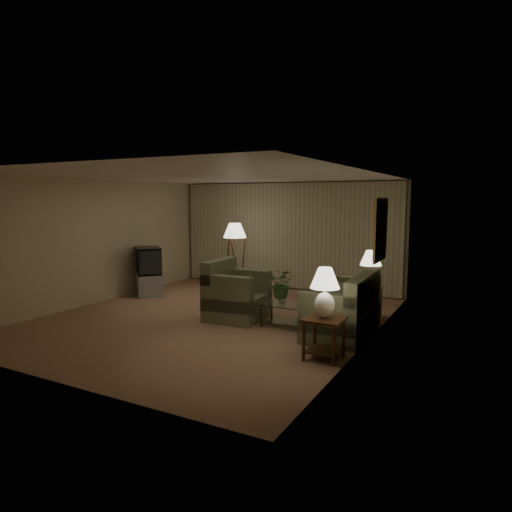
{
  "coord_description": "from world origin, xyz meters",
  "views": [
    {
      "loc": [
        4.76,
        -7.15,
        2.28
      ],
      "look_at": [
        0.64,
        0.6,
        1.18
      ],
      "focal_mm": 32.0,
      "sensor_mm": 36.0,
      "label": 1
    }
  ],
  "objects": [
    {
      "name": "sofa",
      "position": [
        2.5,
        0.23,
        0.41
      ],
      "size": [
        1.92,
        1.05,
        0.83
      ],
      "rotation": [
        0.0,
        0.0,
        -1.54
      ],
      "color": "#6A714F",
      "rests_on": "ground"
    },
    {
      "name": "table_lamp_near",
      "position": [
        2.65,
        -1.12,
        1.03
      ],
      "size": [
        0.42,
        0.42,
        0.72
      ],
      "color": "white",
      "rests_on": "side_table_near"
    },
    {
      "name": "flowers",
      "position": [
        1.41,
        0.13,
        0.85
      ],
      "size": [
        0.48,
        0.42,
        0.53
      ],
      "primitive_type": "imported",
      "rotation": [
        0.0,
        0.0,
        0.03
      ],
      "color": "#34672E",
      "rests_on": "vase"
    },
    {
      "name": "side_table_far",
      "position": [
        2.65,
        1.48,
        0.39
      ],
      "size": [
        0.46,
        0.39,
        0.6
      ],
      "color": "#3A1F0F",
      "rests_on": "ground"
    },
    {
      "name": "floor_lamp",
      "position": [
        -0.81,
        2.23,
        0.89
      ],
      "size": [
        0.55,
        0.55,
        1.7
      ],
      "color": "#3A1F0F",
      "rests_on": "ground"
    },
    {
      "name": "armchair",
      "position": [
        0.45,
        0.19,
        0.44
      ],
      "size": [
        1.16,
        1.11,
        0.89
      ],
      "rotation": [
        0.0,
        0.0,
        1.63
      ],
      "color": "#6A714F",
      "rests_on": "ground"
    },
    {
      "name": "ground",
      "position": [
        0.0,
        0.0,
        0.0
      ],
      "size": [
        7.0,
        7.0,
        0.0
      ],
      "primitive_type": "plane",
      "color": "tan",
      "rests_on": "ground"
    },
    {
      "name": "vase",
      "position": [
        1.41,
        0.13,
        0.5
      ],
      "size": [
        0.21,
        0.21,
        0.17
      ],
      "primitive_type": "imported",
      "rotation": [
        0.0,
        0.0,
        0.32
      ],
      "color": "white",
      "rests_on": "coffee_table"
    },
    {
      "name": "coffee_table",
      "position": [
        1.56,
        0.13,
        0.28
      ],
      "size": [
        1.06,
        0.58,
        0.41
      ],
      "color": "silver",
      "rests_on": "ground"
    },
    {
      "name": "room_shell",
      "position": [
        0.02,
        1.51,
        1.75
      ],
      "size": [
        6.04,
        7.02,
        2.72
      ],
      "color": "beige",
      "rests_on": "ground"
    },
    {
      "name": "ottoman",
      "position": [
        -0.97,
        2.38,
        0.22
      ],
      "size": [
        0.84,
        0.84,
        0.44
      ],
      "primitive_type": "cylinder",
      "rotation": [
        0.0,
        0.0,
        0.33
      ],
      "color": "#A55537",
      "rests_on": "ground"
    },
    {
      "name": "book",
      "position": [
        1.81,
        0.03,
        0.42
      ],
      "size": [
        0.17,
        0.22,
        0.02
      ],
      "primitive_type": "imported",
      "rotation": [
        0.0,
        0.0,
        0.1
      ],
      "color": "olive",
      "rests_on": "coffee_table"
    },
    {
      "name": "table_lamp_far",
      "position": [
        2.65,
        1.48,
        1.02
      ],
      "size": [
        0.41,
        0.41,
        0.7
      ],
      "color": "white",
      "rests_on": "side_table_far"
    },
    {
      "name": "side_table_near",
      "position": [
        2.65,
        -1.12,
        0.41
      ],
      "size": [
        0.54,
        0.54,
        0.6
      ],
      "color": "#3A1F0F",
      "rests_on": "ground"
    },
    {
      "name": "tv_cabinet",
      "position": [
        -2.55,
        1.13,
        0.25
      ],
      "size": [
        1.43,
        1.42,
        0.5
      ],
      "primitive_type": "cube",
      "rotation": [
        0.0,
        0.0,
        -0.75
      ],
      "color": "#A1A1A4",
      "rests_on": "ground"
    },
    {
      "name": "crt_tv",
      "position": [
        -2.55,
        1.13,
        0.82
      ],
      "size": [
        1.28,
        1.28,
        0.64
      ],
      "primitive_type": "cube",
      "rotation": [
        0.0,
        0.0,
        -0.75
      ],
      "color": "black",
      "rests_on": "tv_cabinet"
    }
  ]
}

